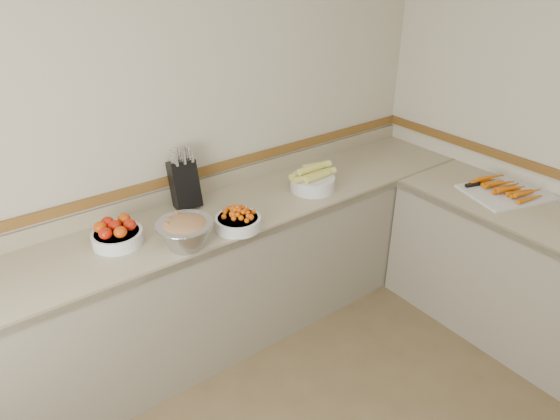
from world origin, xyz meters
TOP-DOWN VIEW (x-y plane):
  - back_wall at (0.00, 2.00)m, footprint 4.00×0.00m
  - counter_back at (0.00, 1.68)m, footprint 4.00×0.65m
  - knife_block at (0.03, 1.90)m, footprint 0.18×0.21m
  - tomato_bowl at (-0.47, 1.72)m, footprint 0.27×0.27m
  - cherry_tomato_bowl at (0.14, 1.47)m, footprint 0.27×0.27m
  - corn_bowl at (0.81, 1.60)m, footprint 0.33×0.30m
  - rhubarb_bowl at (-0.19, 1.47)m, footprint 0.31×0.31m
  - cutting_board at (1.78, 0.80)m, footprint 0.60×0.53m

SIDE VIEW (x-z plane):
  - counter_back at x=0.00m, z-range -0.09..0.99m
  - cutting_board at x=1.78m, z-range 0.88..0.96m
  - cherry_tomato_bowl at x=0.14m, z-range 0.88..1.02m
  - tomato_bowl at x=-0.47m, z-range 0.89..1.02m
  - corn_bowl at x=0.81m, z-range 0.88..1.05m
  - rhubarb_bowl at x=-0.19m, z-range 0.91..1.08m
  - knife_block at x=0.03m, z-range 0.86..1.24m
  - back_wall at x=0.00m, z-range -0.70..3.30m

